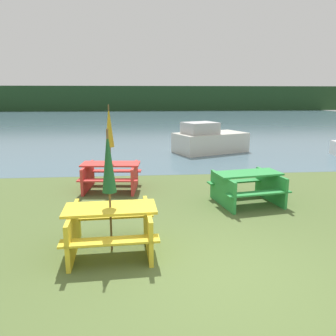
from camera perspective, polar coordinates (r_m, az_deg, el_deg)
name	(u,v)px	position (r m, az deg, el deg)	size (l,w,h in m)	color
ground_plane	(224,278)	(5.19, 9.65, -18.30)	(60.00, 60.00, 0.00)	#516633
water	(151,120)	(35.80, -2.92, 8.43)	(60.00, 50.00, 0.00)	slate
far_treeline	(147,98)	(55.69, -3.67, 12.01)	(80.00, 1.60, 4.00)	#1E3D1E
picnic_table_yellow	(111,225)	(5.78, -9.90, -9.78)	(1.62, 1.46, 0.80)	yellow
picnic_table_green	(247,185)	(8.36, 13.63, -2.90)	(1.82, 1.64, 0.79)	green
picnic_table_red	(111,174)	(9.42, -9.88, -1.02)	(1.72, 1.51, 0.77)	red
umbrella_gold	(109,127)	(9.20, -10.20, 7.04)	(0.24, 0.24, 2.39)	brown
umbrella_darkgreen	(108,162)	(5.46, -10.34, 0.95)	(0.24, 0.24, 2.12)	brown
boat	(209,140)	(15.50, 7.13, 4.81)	(3.68, 2.83, 1.41)	beige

